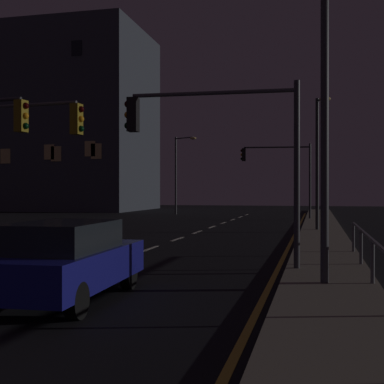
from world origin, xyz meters
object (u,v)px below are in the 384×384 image
traffic_light_far_left (215,135)px  traffic_light_far_right (15,144)px  traffic_light_mid_left (279,165)px  building_distant (55,122)px  street_lamp_corner (319,150)px  street_lamp_far_end (321,79)px  car (66,260)px  street_lamp_across_street (179,167)px

traffic_light_far_left → traffic_light_far_right: (-6.83, 1.22, 0.01)m
traffic_light_mid_left → building_distant: 31.15m
traffic_light_far_right → street_lamp_corner: bearing=53.2°
traffic_light_far_left → street_lamp_far_end: 3.47m
car → traffic_light_far_right: traffic_light_far_right is taller
street_lamp_far_end → building_distant: size_ratio=0.37×
street_lamp_corner → street_lamp_across_street: size_ratio=0.98×
traffic_light_far_left → street_lamp_corner: (2.78, 14.04, 0.58)m
traffic_light_far_right → street_lamp_corner: size_ratio=0.75×
traffic_light_far_right → street_lamp_corner: (9.61, 12.82, 0.57)m
car → street_lamp_across_street: (-7.22, 36.34, 3.45)m
car → street_lamp_across_street: 37.21m
traffic_light_far_left → building_distant: 48.88m
traffic_light_mid_left → street_lamp_far_end: (2.78, -26.89, 0.64)m
street_lamp_corner → traffic_light_far_right: bearing=-126.8°
car → street_lamp_corner: 19.51m
street_lamp_across_street → building_distant: bearing=152.2°
traffic_light_far_left → street_lamp_corner: bearing=78.8°
traffic_light_mid_left → building_distant: (-26.29, 15.66, 5.85)m
traffic_light_far_right → building_distant: (-19.46, 39.52, 6.21)m
car → street_lamp_far_end: street_lamp_far_end is taller
car → street_lamp_across_street: street_lamp_across_street is taller
street_lamp_corner → traffic_light_far_left: bearing=-101.2°
street_lamp_across_street → traffic_light_far_right: bearing=-85.3°
street_lamp_corner → street_lamp_far_end: bearing=-90.0°
car → street_lamp_far_end: size_ratio=0.58×
traffic_light_mid_left → street_lamp_far_end: 27.05m
traffic_light_mid_left → car: bearing=-94.1°
traffic_light_far_right → street_lamp_across_street: (-2.52, 30.60, 0.59)m
traffic_light_mid_left → building_distant: size_ratio=0.26×
traffic_light_far_left → street_lamp_corner: 14.32m
car → traffic_light_mid_left: 29.85m
traffic_light_far_left → street_lamp_across_street: bearing=106.4°
traffic_light_mid_left → street_lamp_corner: 11.38m
street_lamp_far_end → building_distant: building_distant is taller
traffic_light_far_left → traffic_light_mid_left: traffic_light_mid_left is taller
traffic_light_far_left → traffic_light_far_right: traffic_light_far_right is taller
traffic_light_far_left → street_lamp_across_street: size_ratio=0.71×
building_distant → traffic_light_far_right: bearing=-63.8°
traffic_light_far_left → traffic_light_mid_left: (0.00, 25.07, 0.37)m
traffic_light_mid_left → street_lamp_corner: street_lamp_corner is taller
traffic_light_far_left → street_lamp_across_street: (-9.35, 31.81, 0.60)m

